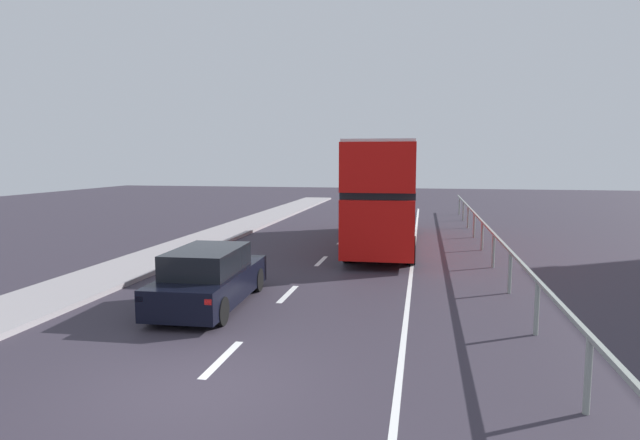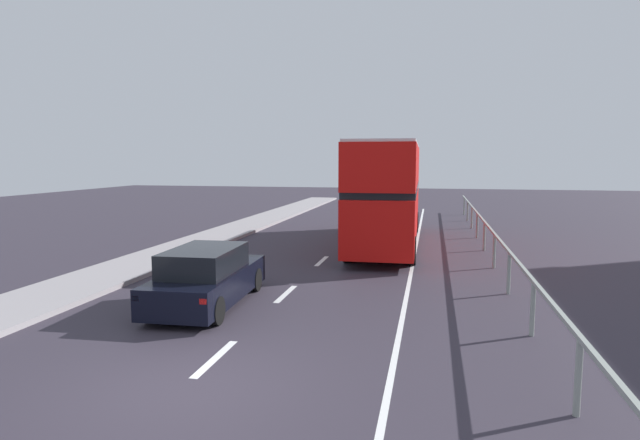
% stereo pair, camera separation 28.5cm
% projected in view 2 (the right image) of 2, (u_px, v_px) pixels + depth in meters
% --- Properties ---
extents(ground_plane, '(75.09, 120.00, 0.10)m').
position_uv_depth(ground_plane, '(185.00, 389.00, 8.50)').
color(ground_plane, '#302A36').
extents(lane_paint_markings, '(3.37, 46.00, 0.01)m').
position_uv_depth(lane_paint_markings, '(374.00, 275.00, 16.59)').
color(lane_paint_markings, silver).
rests_on(lane_paint_markings, ground).
extents(bridge_side_railing, '(0.10, 42.00, 1.19)m').
position_uv_depth(bridge_side_railing, '(501.00, 249.00, 15.90)').
color(bridge_side_railing, gray).
rests_on(bridge_side_railing, ground).
extents(double_decker_bus_red, '(2.67, 11.50, 4.29)m').
position_uv_depth(double_decker_bus_red, '(388.00, 191.00, 22.26)').
color(double_decker_bus_red, red).
rests_on(double_decker_bus_red, ground).
extents(hatchback_car_near, '(1.92, 4.53, 1.48)m').
position_uv_depth(hatchback_car_near, '(207.00, 278.00, 13.13)').
color(hatchback_car_near, black).
rests_on(hatchback_car_near, ground).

